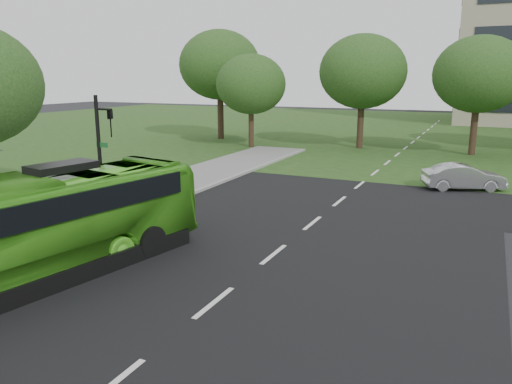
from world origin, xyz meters
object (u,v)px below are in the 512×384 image
(tree_park_b, at_px, (363,72))
(sedan, at_px, (463,177))
(tree_park_c, at_px, (479,74))
(bus, at_px, (33,229))
(tree_park_a, at_px, (251,84))
(tree_park_f, at_px, (220,65))
(traffic_light, at_px, (103,152))

(tree_park_b, height_order, sedan, tree_park_b)
(tree_park_b, bearing_deg, tree_park_c, -0.45)
(tree_park_c, height_order, bus, tree_park_c)
(bus, bearing_deg, tree_park_a, 114.04)
(tree_park_c, xyz_separation_m, tree_park_f, (-22.13, 0.97, 0.88))
(sedan, distance_m, traffic_light, 18.16)
(tree_park_a, bearing_deg, bus, -77.13)
(tree_park_f, xyz_separation_m, traffic_light, (10.00, -27.24, -3.80))
(tree_park_a, distance_m, bus, 28.83)
(tree_park_b, bearing_deg, traffic_light, -97.70)
(sedan, bearing_deg, tree_park_c, -22.00)
(sedan, xyz_separation_m, traffic_light, (-12.18, -13.26, 2.34))
(tree_park_a, distance_m, tree_park_c, 17.27)
(tree_park_a, height_order, traffic_light, tree_park_a)
(tree_park_a, height_order, sedan, tree_park_a)
(tree_park_b, xyz_separation_m, sedan, (8.62, -13.08, -5.48))
(traffic_light, bearing_deg, sedan, 39.63)
(tree_park_b, bearing_deg, tree_park_f, 176.21)
(tree_park_a, xyz_separation_m, traffic_light, (4.83, -23.13, -2.15))
(bus, relative_size, traffic_light, 2.15)
(tree_park_b, distance_m, bus, 31.51)
(tree_park_b, xyz_separation_m, tree_park_c, (8.57, -0.07, -0.23))
(tree_park_c, xyz_separation_m, bus, (-10.59, -31.03, -4.40))
(tree_park_a, relative_size, sedan, 1.86)
(tree_park_b, height_order, tree_park_f, tree_park_f)
(sedan, bearing_deg, tree_park_a, 37.64)
(tree_park_c, bearing_deg, tree_park_a, -169.48)
(tree_park_c, height_order, traffic_light, tree_park_c)
(tree_park_f, bearing_deg, sedan, -32.22)
(sedan, bearing_deg, tree_park_b, 11.14)
(tree_park_f, distance_m, bus, 34.42)
(traffic_light, bearing_deg, tree_park_c, 57.43)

